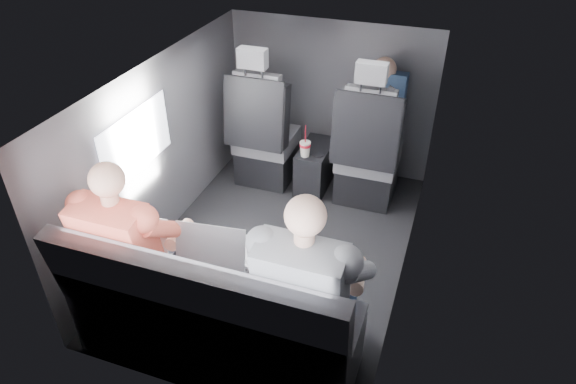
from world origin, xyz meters
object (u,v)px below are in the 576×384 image
(front_seat_left, at_px, (264,141))
(rear_bench, at_px, (214,322))
(soda_cup, at_px, (305,148))
(laptop_silver, at_px, (220,248))
(front_seat_right, at_px, (367,158))
(passenger_front_right, at_px, (380,107))
(laptop_black, at_px, (309,266))
(center_console, at_px, (315,167))
(passenger_rear_left, at_px, (136,247))
(passenger_rear_right, at_px, (310,289))
(laptop_white, at_px, (154,234))

(front_seat_left, distance_m, rear_bench, 1.96)
(soda_cup, height_order, laptop_silver, laptop_silver)
(front_seat_right, height_order, passenger_front_right, front_seat_right)
(soda_cup, distance_m, laptop_black, 1.60)
(front_seat_left, height_order, center_console, front_seat_left)
(front_seat_left, bearing_deg, center_console, 5.07)
(passenger_rear_left, relative_size, passenger_rear_right, 0.97)
(rear_bench, height_order, soda_cup, rear_bench)
(laptop_silver, bearing_deg, center_console, 88.31)
(laptop_white, relative_size, passenger_rear_left, 0.25)
(passenger_front_right, bearing_deg, laptop_silver, -105.23)
(soda_cup, height_order, laptop_black, laptop_black)
(laptop_silver, xyz_separation_m, passenger_rear_left, (-0.45, -0.15, -0.00))
(center_console, bearing_deg, front_seat_left, -174.93)
(rear_bench, distance_m, laptop_white, 0.62)
(soda_cup, bearing_deg, center_console, 76.44)
(soda_cup, bearing_deg, rear_bench, -88.70)
(passenger_rear_left, bearing_deg, passenger_rear_right, -0.03)
(laptop_black, xyz_separation_m, passenger_rear_left, (-0.97, -0.17, 0.00))
(front_seat_left, bearing_deg, passenger_rear_right, -61.76)
(front_seat_left, height_order, rear_bench, front_seat_left)
(front_seat_right, height_order, soda_cup, front_seat_right)
(front_seat_left, relative_size, passenger_rear_right, 0.99)
(front_seat_left, xyz_separation_m, laptop_silver, (0.40, -1.66, 0.24))
(soda_cup, bearing_deg, laptop_black, -71.45)
(center_console, relative_size, soda_cup, 1.74)
(front_seat_right, height_order, laptop_black, front_seat_right)
(passenger_front_right, bearing_deg, rear_bench, -102.33)
(passenger_rear_right, bearing_deg, front_seat_right, 92.25)
(soda_cup, relative_size, laptop_white, 0.90)
(passenger_front_right, bearing_deg, laptop_black, -90.21)
(center_console, xyz_separation_m, rear_bench, (-0.00, -1.94, 0.11))
(center_console, xyz_separation_m, laptop_white, (-0.48, -1.70, 0.43))
(center_console, bearing_deg, laptop_silver, -91.69)
(laptop_white, relative_size, passenger_rear_right, 0.24)
(front_seat_right, distance_m, passenger_front_right, 0.43)
(rear_bench, relative_size, passenger_front_right, 2.21)
(center_console, distance_m, rear_bench, 1.94)
(center_console, bearing_deg, laptop_black, -74.46)
(front_seat_left, distance_m, passenger_front_right, 1.02)
(passenger_rear_left, distance_m, passenger_rear_right, 1.02)
(front_seat_right, bearing_deg, passenger_rear_left, -117.75)
(front_seat_right, distance_m, laptop_silver, 1.75)
(passenger_front_right, bearing_deg, soda_cup, -143.09)
(rear_bench, xyz_separation_m, laptop_black, (0.47, 0.27, 0.33))
(center_console, bearing_deg, soda_cup, -103.56)
(laptop_white, bearing_deg, passenger_front_right, 63.71)
(laptop_silver, height_order, laptop_black, laptop_silver)
(laptop_white, relative_size, laptop_black, 0.72)
(soda_cup, relative_size, passenger_rear_right, 0.22)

